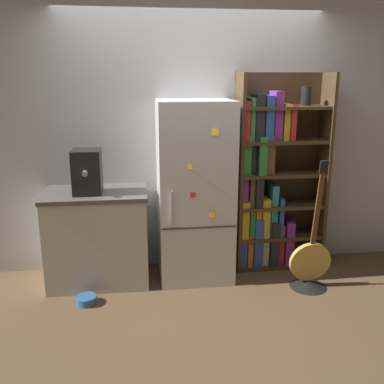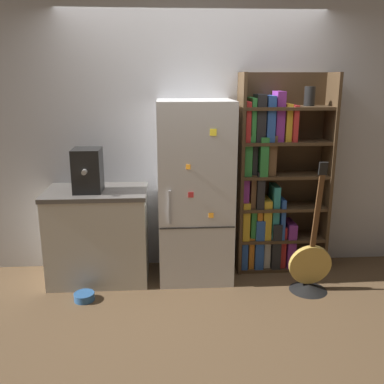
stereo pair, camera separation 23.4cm
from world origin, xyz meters
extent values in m
plane|color=brown|center=(0.00, 0.00, 0.00)|extent=(16.00, 16.00, 0.00)
cube|color=silver|center=(0.00, 0.47, 1.30)|extent=(8.00, 0.05, 2.60)
cube|color=silver|center=(0.00, 0.16, 0.85)|extent=(0.69, 0.59, 1.70)
cube|color=#333333|center=(0.00, -0.14, 0.59)|extent=(0.67, 0.01, 0.01)
cube|color=#B2B2B7|center=(-0.24, -0.15, 0.79)|extent=(0.02, 0.02, 0.30)
cube|color=orange|center=(0.12, -0.14, 0.71)|extent=(0.04, 0.01, 0.04)
cube|color=red|center=(-0.06, -0.14, 0.90)|extent=(0.05, 0.01, 0.05)
cube|color=yellow|center=(0.13, -0.14, 1.44)|extent=(0.06, 0.02, 0.06)
cube|color=orange|center=(-0.08, -0.14, 1.15)|extent=(0.04, 0.02, 0.04)
cube|color=#4C3823|center=(0.44, 0.28, 0.97)|extent=(0.03, 0.34, 1.94)
cube|color=#4C3823|center=(1.30, 0.28, 0.97)|extent=(0.03, 0.34, 1.94)
cube|color=#4C3823|center=(0.87, 0.43, 0.97)|extent=(0.89, 0.03, 1.94)
cube|color=#4C3823|center=(0.87, 0.28, 0.01)|extent=(0.83, 0.31, 0.03)
cube|color=#4C3823|center=(0.87, 0.28, 0.32)|extent=(0.83, 0.31, 0.03)
cube|color=#4C3823|center=(0.87, 0.28, 0.65)|extent=(0.83, 0.31, 0.03)
cube|color=#4C3823|center=(0.87, 0.28, 0.97)|extent=(0.83, 0.31, 0.03)
cube|color=#4C3823|center=(0.87, 0.28, 1.29)|extent=(0.83, 0.31, 0.03)
cube|color=#4C3823|center=(0.87, 0.28, 1.61)|extent=(0.83, 0.31, 0.03)
cube|color=#2D59B2|center=(0.50, 0.29, 0.22)|extent=(0.06, 0.28, 0.38)
cube|color=orange|center=(0.57, 0.28, 0.19)|extent=(0.05, 0.23, 0.33)
cube|color=#2D59B2|center=(0.64, 0.28, 0.29)|extent=(0.09, 0.28, 0.51)
cube|color=silver|center=(0.73, 0.28, 0.21)|extent=(0.06, 0.22, 0.36)
cube|color=#262628|center=(0.81, 0.28, 0.27)|extent=(0.09, 0.29, 0.47)
cube|color=red|center=(0.89, 0.29, 0.24)|extent=(0.05, 0.26, 0.42)
cube|color=purple|center=(0.97, 0.28, 0.26)|extent=(0.08, 0.27, 0.46)
cube|color=gold|center=(0.50, 0.28, 0.53)|extent=(0.07, 0.27, 0.38)
cube|color=#338C3F|center=(0.58, 0.27, 0.50)|extent=(0.05, 0.22, 0.33)
cube|color=orange|center=(0.64, 0.29, 0.58)|extent=(0.05, 0.28, 0.48)
cube|color=gold|center=(0.71, 0.28, 0.54)|extent=(0.08, 0.27, 0.40)
cube|color=teal|center=(0.80, 0.27, 0.60)|extent=(0.06, 0.23, 0.53)
cube|color=#2D59B2|center=(0.86, 0.28, 0.54)|extent=(0.04, 0.27, 0.40)
cube|color=purple|center=(0.50, 0.28, 0.85)|extent=(0.06, 0.24, 0.38)
cube|color=brown|center=(0.56, 0.28, 0.83)|extent=(0.05, 0.23, 0.33)
cube|color=#262628|center=(0.63, 0.27, 0.84)|extent=(0.07, 0.27, 0.36)
cube|color=#338C3F|center=(0.50, 0.28, 1.17)|extent=(0.07, 0.25, 0.38)
cube|color=#262628|center=(0.57, 0.29, 1.21)|extent=(0.05, 0.21, 0.45)
cube|color=#338C3F|center=(0.65, 0.27, 1.17)|extent=(0.08, 0.28, 0.37)
cube|color=brown|center=(0.73, 0.28, 1.18)|extent=(0.07, 0.24, 0.38)
cube|color=red|center=(0.49, 0.27, 1.49)|extent=(0.04, 0.25, 0.37)
cube|color=#338C3F|center=(0.54, 0.29, 1.51)|extent=(0.04, 0.26, 0.40)
cube|color=#262628|center=(0.61, 0.27, 1.52)|extent=(0.08, 0.23, 0.43)
cube|color=#2D59B2|center=(0.70, 0.28, 1.52)|extent=(0.08, 0.25, 0.42)
cube|color=purple|center=(0.79, 0.29, 1.54)|extent=(0.08, 0.22, 0.46)
cube|color=gold|center=(0.88, 0.29, 1.48)|extent=(0.05, 0.22, 0.35)
cube|color=red|center=(0.93, 0.27, 1.47)|extent=(0.04, 0.25, 0.34)
cylinder|color=black|center=(1.08, 0.28, 1.72)|extent=(0.10, 0.10, 0.18)
cube|color=beige|center=(-0.92, 0.15, 0.42)|extent=(0.91, 0.59, 0.84)
cube|color=#5B5651|center=(-0.92, 0.15, 0.86)|extent=(0.93, 0.61, 0.04)
cube|color=black|center=(-0.97, 0.11, 1.08)|extent=(0.25, 0.27, 0.39)
cylinder|color=#A5A39E|center=(-0.97, -0.06, 1.10)|extent=(0.04, 0.06, 0.04)
cone|color=black|center=(1.02, -0.24, 0.03)|extent=(0.35, 0.35, 0.06)
cylinder|color=gold|center=(1.02, -0.24, 0.25)|extent=(0.38, 0.10, 0.39)
cube|color=brown|center=(1.02, -0.31, 0.78)|extent=(0.04, 0.11, 0.67)
cube|color=black|center=(1.02, -0.37, 1.17)|extent=(0.07, 0.04, 0.11)
cylinder|color=#3366A5|center=(-1.00, -0.29, 0.03)|extent=(0.18, 0.18, 0.07)
torus|color=#3366A5|center=(-1.00, -0.29, 0.06)|extent=(0.18, 0.18, 0.01)
camera|label=1|loc=(-0.52, -3.69, 1.90)|focal=40.00mm
camera|label=2|loc=(-0.29, -3.72, 1.90)|focal=40.00mm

